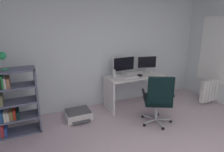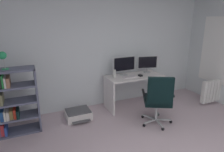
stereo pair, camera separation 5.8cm
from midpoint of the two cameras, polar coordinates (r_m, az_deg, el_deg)
name	(u,v)px [view 2 (the right image)]	position (r m, az deg, el deg)	size (l,w,h in m)	color
wall_back	(100,47)	(4.52, -3.13, 8.52)	(5.33, 0.10, 2.78)	silver
desk	(134,84)	(4.59, 6.77, -2.38)	(1.30, 0.59, 0.75)	white
monitor_main	(124,64)	(4.47, 3.91, 3.36)	(0.56, 0.18, 0.43)	#B2B5B7
monitor_secondary	(147,63)	(4.79, 10.57, 3.77)	(0.49, 0.18, 0.40)	#B2B5B7
keyboard	(130,77)	(4.37, 5.61, -0.27)	(0.34, 0.13, 0.02)	silver
computer_mouse	(140,75)	(4.49, 8.58, 0.16)	(0.06, 0.10, 0.03)	black
desktop_speaker	(114,73)	(4.35, 1.05, 0.75)	(0.07, 0.07, 0.17)	silver
office_chair	(158,98)	(3.81, 13.68, -6.27)	(0.68, 0.72, 1.03)	#B7BABC
bookshelf	(10,102)	(3.88, -27.22, -6.81)	(0.78, 0.36, 1.19)	slate
desk_lamp	(3,57)	(3.66, -28.78, 4.95)	(0.13, 0.13, 0.30)	#25995B
printer	(78,114)	(4.21, -9.38, -10.92)	(0.51, 0.50, 0.19)	silver
radiator	(216,90)	(5.43, 28.25, -3.65)	(0.88, 0.10, 0.54)	white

